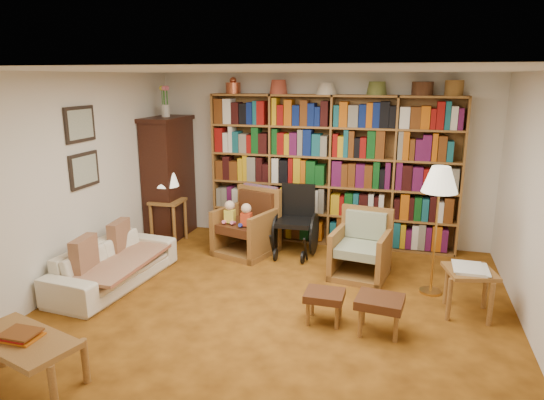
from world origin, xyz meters
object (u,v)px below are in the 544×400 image
(sofa, at_px, (114,264))
(floor_lamp, at_px, (440,185))
(side_table_lamp, at_px, (168,210))
(armchair_leather, at_px, (248,226))
(coffee_table, at_px, (22,345))
(wheelchair, at_px, (296,223))
(side_table_papers, at_px, (470,277))
(footstool_a, at_px, (325,297))
(footstool_b, at_px, (380,304))
(armchair_sage, at_px, (361,250))

(sofa, distance_m, floor_lamp, 3.91)
(side_table_lamp, xyz_separation_m, armchair_leather, (1.29, -0.06, -0.12))
(armchair_leather, distance_m, coffee_table, 3.57)
(side_table_lamp, height_order, coffee_table, side_table_lamp)
(wheelchair, relative_size, side_table_papers, 1.72)
(side_table_lamp, height_order, side_table_papers, side_table_lamp)
(footstool_a, bearing_deg, side_table_lamp, 145.78)
(side_table_lamp, distance_m, footstool_a, 3.28)
(wheelchair, distance_m, side_table_papers, 2.54)
(footstool_a, xyz_separation_m, coffee_table, (-2.13, -1.73, 0.11))
(sofa, height_order, footstool_b, sofa)
(wheelchair, bearing_deg, side_table_lamp, -178.24)
(armchair_sage, height_order, floor_lamp, floor_lamp)
(side_table_lamp, bearing_deg, coffee_table, -80.78)
(armchair_leather, xyz_separation_m, wheelchair, (0.67, 0.12, 0.07))
(side_table_lamp, distance_m, footstool_b, 3.78)
(side_table_papers, bearing_deg, sofa, -175.18)
(sofa, xyz_separation_m, armchair_leather, (1.19, 1.54, 0.12))
(armchair_sage, xyz_separation_m, coffee_table, (-2.35, -3.10, 0.06))
(side_table_lamp, distance_m, armchair_leather, 1.30)
(coffee_table, bearing_deg, footstool_a, 39.04)
(wheelchair, relative_size, footstool_b, 2.04)
(side_table_lamp, distance_m, floor_lamp, 3.95)
(coffee_table, bearing_deg, floor_lamp, 40.71)
(side_table_lamp, relative_size, armchair_leather, 0.69)
(side_table_lamp, bearing_deg, footstool_a, -34.22)
(wheelchair, height_order, coffee_table, wheelchair)
(footstool_b, bearing_deg, armchair_sage, 102.74)
(wheelchair, xyz_separation_m, side_table_papers, (2.16, -1.32, -0.02))
(floor_lamp, relative_size, coffee_table, 1.45)
(armchair_leather, bearing_deg, side_table_lamp, 177.18)
(sofa, relative_size, footstool_b, 3.65)
(side_table_papers, xyz_separation_m, coffee_table, (-3.55, -2.30, -0.04))
(wheelchair, bearing_deg, side_table_papers, -31.39)
(footstool_a, xyz_separation_m, footstool_b, (0.55, -0.07, 0.04))
(side_table_lamp, bearing_deg, sofa, -86.42)
(floor_lamp, distance_m, side_table_papers, 1.04)
(armchair_leather, relative_size, footstool_b, 1.98)
(side_table_lamp, bearing_deg, side_table_papers, -16.99)
(armchair_leather, bearing_deg, coffee_table, -101.52)
(sofa, distance_m, wheelchair, 2.50)
(side_table_lamp, xyz_separation_m, footstool_b, (3.26, -1.91, -0.19))
(footstool_a, bearing_deg, footstool_b, -7.28)
(footstool_a, height_order, coffee_table, coffee_table)
(armchair_sage, xyz_separation_m, floor_lamp, (0.85, -0.34, 0.97))
(footstool_b, bearing_deg, footstool_a, 172.72)
(footstool_a, bearing_deg, sofa, 174.74)
(sofa, xyz_separation_m, armchair_sage, (2.83, 1.13, 0.06))
(sofa, xyz_separation_m, coffee_table, (0.48, -1.97, 0.13))
(sofa, relative_size, side_table_lamp, 2.67)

